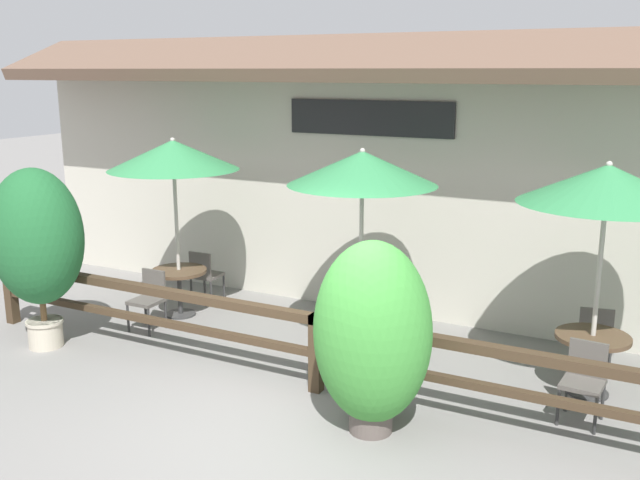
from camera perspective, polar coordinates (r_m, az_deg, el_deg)
The scene contains 17 objects.
ground_plane at distance 7.78m, azimuth -4.02°, elevation -14.90°, with size 60.00×60.00×0.00m, color slate.
building_facade at distance 10.68m, azimuth 7.31°, elevation 5.12°, with size 14.28×1.49×4.23m.
patio_railing at distance 8.32m, azimuth -0.32°, elevation -7.65°, with size 10.40×0.14×0.95m.
patio_umbrella_near at distance 10.74m, azimuth -11.66°, elevation 6.66°, with size 1.94×1.94×2.73m.
dining_table_near at distance 11.12m, azimuth -11.20°, elevation -3.07°, with size 0.85×0.85×0.73m.
chair_near_streetside at distance 10.65m, azimuth -13.52°, elevation -4.44°, with size 0.42×0.42×0.87m.
chair_near_wallside at distance 11.67m, azimuth -9.20°, elevation -2.66°, with size 0.44×0.44×0.87m.
patio_umbrella_middle at distance 9.10m, azimuth 3.40°, elevation 5.73°, with size 1.94×1.94×2.73m.
dining_table_middle at distance 9.54m, azimuth 3.24°, elevation -5.61°, with size 0.85×0.85×0.73m.
chair_middle_streetside at distance 8.97m, azimuth 1.44°, elevation -7.47°, with size 0.43×0.43×0.87m.
chair_middle_wallside at distance 10.19m, azimuth 4.81°, elevation -4.93°, with size 0.45×0.45×0.87m.
patio_umbrella_far at distance 8.39m, azimuth 22.00°, elevation 4.13°, with size 1.94×1.94×2.73m.
dining_table_far at distance 8.87m, azimuth 20.93°, elevation -8.02°, with size 0.85×0.85×0.73m.
chair_far_streetside at distance 8.24m, azimuth 20.37°, elevation -10.30°, with size 0.45×0.45×0.87m.
chair_far_wallside at distance 9.57m, azimuth 21.10°, elevation -7.05°, with size 0.49×0.49×0.87m.
potted_plant_tall_tropical at distance 10.15m, azimuth -21.72°, elevation 0.01°, with size 1.28×1.15×2.46m.
potted_plant_small_flowering at distance 7.32m, azimuth 4.20°, elevation -7.56°, with size 1.23×1.11×2.05m.
Camera 1 is at (3.60, -5.83, 3.69)m, focal length 40.00 mm.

